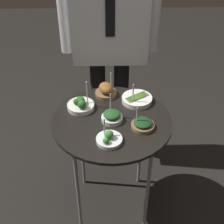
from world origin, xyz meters
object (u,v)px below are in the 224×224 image
object	(u,v)px
bowl_asparagus_near_rim	(137,99)
waiter_figure	(109,23)
bowl_broccoli_back_left	(109,139)
bowl_broccoli_mid_right	(81,105)
serving_cart	(112,127)
bowl_spinach_front_center	(112,116)
bowl_roast_front_right	(106,90)
bowl_spinach_front_left	(143,124)

from	to	relation	value
bowl_asparagus_near_rim	waiter_figure	size ratio (longest dim) A/B	0.10
bowl_broccoli_back_left	bowl_broccoli_mid_right	size ratio (longest dim) A/B	0.80
serving_cart	bowl_broccoli_back_left	xyz separation A→B (m)	(-0.02, -0.18, 0.08)
bowl_spinach_front_center	bowl_broccoli_back_left	xyz separation A→B (m)	(-0.02, -0.17, -0.01)
bowl_spinach_front_center	bowl_roast_front_right	xyz separation A→B (m)	(-0.03, 0.25, 0.01)
serving_cart	bowl_broccoli_mid_right	xyz separation A→B (m)	(-0.17, 0.10, 0.08)
bowl_spinach_front_left	bowl_broccoli_mid_right	size ratio (longest dim) A/B	0.76
bowl_spinach_front_center	bowl_broccoli_mid_right	xyz separation A→B (m)	(-0.17, 0.11, 0.00)
bowl_asparagus_near_rim	bowl_broccoli_back_left	bearing A→B (deg)	-116.25
bowl_broccoli_mid_right	bowl_roast_front_right	world-z (taller)	bowl_broccoli_mid_right
bowl_broccoli_back_left	bowl_spinach_front_left	bearing A→B (deg)	30.66
bowl_asparagus_near_rim	bowl_roast_front_right	xyz separation A→B (m)	(-0.18, 0.07, 0.02)
bowl_spinach_front_center	serving_cart	bearing A→B (deg)	76.24
bowl_broccoli_back_left	waiter_figure	xyz separation A→B (m)	(0.02, 0.72, 0.31)
serving_cart	waiter_figure	bearing A→B (deg)	90.35
bowl_broccoli_back_left	bowl_broccoli_mid_right	bearing A→B (deg)	118.87
bowl_broccoli_mid_right	bowl_spinach_front_left	bearing A→B (deg)	-27.67
bowl_spinach_front_left	bowl_roast_front_right	world-z (taller)	bowl_roast_front_right
bowl_broccoli_mid_right	waiter_figure	world-z (taller)	waiter_figure
bowl_spinach_front_left	bowl_broccoli_mid_right	bearing A→B (deg)	152.33
bowl_asparagus_near_rim	serving_cart	bearing A→B (deg)	-132.14
bowl_roast_front_right	waiter_figure	world-z (taller)	waiter_figure
bowl_broccoli_back_left	bowl_asparagus_near_rim	distance (m)	0.38
bowl_spinach_front_center	bowl_broccoli_mid_right	distance (m)	0.21
bowl_spinach_front_center	bowl_roast_front_right	world-z (taller)	bowl_spinach_front_center
bowl_broccoli_back_left	serving_cart	bearing A→B (deg)	83.79
bowl_broccoli_back_left	bowl_asparagus_near_rim	size ratio (longest dim) A/B	0.74
bowl_spinach_front_left	serving_cart	bearing A→B (deg)	155.80
waiter_figure	bowl_spinach_front_center	bearing A→B (deg)	-89.88
bowl_spinach_front_center	waiter_figure	size ratio (longest dim) A/B	0.09
bowl_spinach_front_left	waiter_figure	xyz separation A→B (m)	(-0.16, 0.62, 0.31)
bowl_spinach_front_left	bowl_roast_front_right	distance (m)	0.36
bowl_broccoli_back_left	bowl_roast_front_right	xyz separation A→B (m)	(-0.01, 0.42, 0.01)
bowl_spinach_front_left	waiter_figure	bearing A→B (deg)	104.82
bowl_spinach_front_center	bowl_broccoli_back_left	bearing A→B (deg)	-95.81
serving_cart	bowl_spinach_front_center	size ratio (longest dim) A/B	4.96
bowl_spinach_front_center	bowl_roast_front_right	bearing A→B (deg)	96.61
bowl_spinach_front_left	bowl_asparagus_near_rim	bearing A→B (deg)	92.27
serving_cart	bowl_broccoli_back_left	distance (m)	0.20
serving_cart	bowl_broccoli_back_left	size ratio (longest dim) A/B	5.64
bowl_broccoli_mid_right	bowl_asparagus_near_rim	size ratio (longest dim) A/B	0.93
bowl_broccoli_back_left	waiter_figure	distance (m)	0.79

